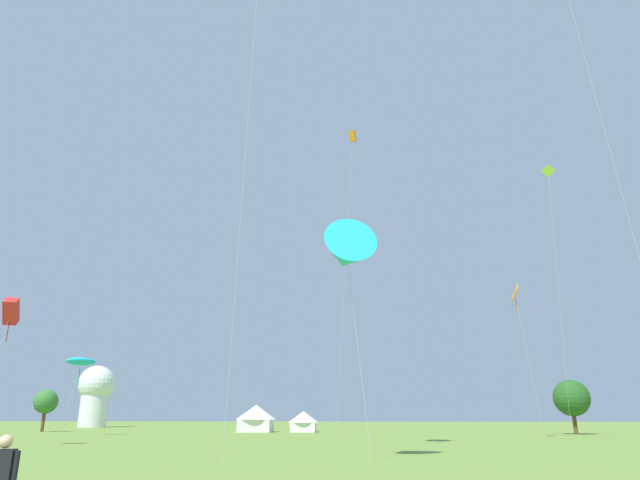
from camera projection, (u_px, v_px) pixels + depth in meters
kite_orange_box at (353, 138)px, 65.52m from camera, size 2.71×1.19×34.30m
kite_cyan_parafoil at (81, 362)px, 59.91m from camera, size 3.20×3.49×8.19m
kite_orange_diamond at (515, 295)px, 54.18m from camera, size 1.41×2.02×14.41m
kite_cyan_delta at (346, 253)px, 29.80m from camera, size 3.48×3.79×12.12m
kite_lime_diamond at (549, 183)px, 64.57m from camera, size 2.78×2.43×30.23m
kite_red_box at (11, 311)px, 39.77m from camera, size 1.38×2.82×10.17m
festival_tent_right at (256, 417)px, 71.43m from camera, size 5.16×5.16×3.35m
festival_tent_center at (303, 421)px, 70.92m from camera, size 3.93×3.93×2.55m
observatory_dome at (96, 393)px, 100.81m from camera, size 6.40×6.40×10.80m
tree_distant_left at (46, 402)px, 73.61m from camera, size 3.08×3.08×5.33m
tree_distant_right at (572, 398)px, 63.24m from camera, size 4.04×4.04×5.97m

